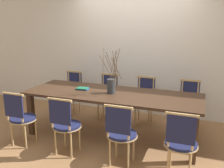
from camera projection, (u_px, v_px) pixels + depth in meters
name	position (u px, v px, depth m)	size (l,w,h in m)	color
ground_plane	(112.00, 136.00, 4.23)	(16.00, 16.00, 0.00)	#9E7047
wall_rear	(135.00, 36.00, 5.03)	(12.00, 0.06, 3.20)	white
dining_table	(112.00, 98.00, 4.06)	(2.85, 0.99, 0.76)	#422B1C
chair_near_leftend	(21.00, 116.00, 3.81)	(0.41, 0.41, 0.88)	#1E234C
chair_near_left	(65.00, 123.00, 3.54)	(0.41, 0.41, 0.88)	#1E234C
chair_near_center	(121.00, 132.00, 3.26)	(0.41, 0.41, 0.88)	#1E234C
chair_near_right	(181.00, 142.00, 3.00)	(0.41, 0.41, 0.88)	#1E234C
chair_far_leftend	(72.00, 91.00, 5.22)	(0.41, 0.41, 0.88)	#1E234C
chair_far_left	(107.00, 94.00, 4.95)	(0.41, 0.41, 0.88)	#1E234C
chair_far_center	(145.00, 98.00, 4.70)	(0.41, 0.41, 0.88)	#1E234C
chair_far_right	(189.00, 103.00, 4.43)	(0.41, 0.41, 0.88)	#1E234C
vase_centerpiece	(111.00, 85.00, 3.99)	(0.32, 0.30, 0.72)	#33383D
book_stack	(82.00, 89.00, 4.25)	(0.22, 0.17, 0.03)	#234C8C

